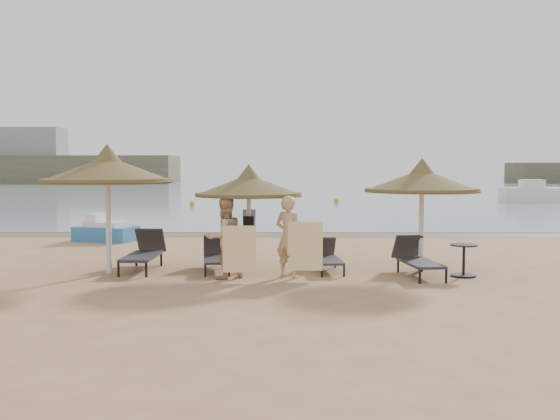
% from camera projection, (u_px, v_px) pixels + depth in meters
% --- Properties ---
extents(ground, '(160.00, 160.00, 0.00)m').
position_uv_depth(ground, '(231.00, 284.00, 12.93)').
color(ground, '#AC7D55').
rests_on(ground, ground).
extents(sea, '(200.00, 140.00, 0.03)m').
position_uv_depth(sea, '(278.00, 183.00, 92.73)').
color(sea, slate).
rests_on(sea, ground).
extents(wet_sand_strip, '(200.00, 1.60, 0.01)m').
position_uv_depth(wet_sand_strip, '(254.00, 235.00, 22.31)').
color(wet_sand_strip, brown).
rests_on(wet_sand_strip, ground).
extents(far_shore, '(150.00, 54.80, 12.00)m').
position_uv_depth(far_shore, '(105.00, 163.00, 90.58)').
color(far_shore, '#665F47').
rests_on(far_shore, ground).
extents(palapa_left, '(2.99, 2.99, 2.96)m').
position_uv_depth(palapa_left, '(108.00, 170.00, 14.08)').
color(palapa_left, silver).
rests_on(palapa_left, ground).
extents(palapa_center, '(2.53, 2.53, 2.50)m').
position_uv_depth(palapa_center, '(249.00, 186.00, 14.49)').
color(palapa_center, silver).
rests_on(palapa_center, ground).
extents(palapa_right, '(2.67, 2.67, 2.65)m').
position_uv_depth(palapa_right, '(422.00, 181.00, 14.44)').
color(palapa_right, silver).
rests_on(palapa_right, ground).
extents(lounger_far_left, '(0.72, 2.07, 0.92)m').
position_uv_depth(lounger_far_left, '(144.00, 252.00, 14.88)').
color(lounger_far_left, black).
rests_on(lounger_far_left, ground).
extents(lounger_near_left, '(0.81, 1.81, 0.78)m').
position_uv_depth(lounger_near_left, '(216.00, 255.00, 14.74)').
color(lounger_near_left, black).
rests_on(lounger_near_left, ground).
extents(lounger_near_right, '(0.68, 1.69, 0.74)m').
position_uv_depth(lounger_near_right, '(327.00, 256.00, 14.66)').
color(lounger_near_right, black).
rests_on(lounger_near_right, ground).
extents(lounger_far_right, '(0.89, 1.98, 0.86)m').
position_uv_depth(lounger_far_right, '(416.00, 258.00, 14.03)').
color(lounger_far_right, black).
rests_on(lounger_far_right, ground).
extents(side_table, '(0.59, 0.59, 0.72)m').
position_uv_depth(side_table, '(464.00, 261.00, 13.85)').
color(side_table, black).
rests_on(side_table, ground).
extents(person_left, '(1.13, 1.04, 2.07)m').
position_uv_depth(person_left, '(224.00, 231.00, 13.57)').
color(person_left, tan).
rests_on(person_left, ground).
extents(person_right, '(1.15, 1.06, 2.10)m').
position_uv_depth(person_right, '(289.00, 230.00, 13.64)').
color(person_right, tan).
rests_on(person_right, ground).
extents(towel_left, '(0.72, 0.03, 1.00)m').
position_uv_depth(towel_left, '(239.00, 249.00, 13.25)').
color(towel_left, yellow).
rests_on(towel_left, ground).
extents(towel_right, '(0.76, 0.06, 1.06)m').
position_uv_depth(towel_right, '(305.00, 246.00, 13.41)').
color(towel_right, yellow).
rests_on(towel_right, ground).
extents(bag_patterned, '(0.31, 0.15, 0.38)m').
position_uv_depth(bag_patterned, '(249.00, 217.00, 14.72)').
color(bag_patterned, silver).
rests_on(bag_patterned, ground).
extents(bag_dark, '(0.25, 0.13, 0.33)m').
position_uv_depth(bag_dark, '(248.00, 224.00, 14.39)').
color(bag_dark, black).
rests_on(bag_dark, ground).
extents(pedal_boat, '(2.16, 1.63, 0.89)m').
position_uv_depth(pedal_boat, '(105.00, 231.00, 20.51)').
color(pedal_boat, '#2B69AC').
rests_on(pedal_boat, ground).
extents(buoy_left, '(0.34, 0.34, 0.34)m').
position_uv_depth(buoy_left, '(192.00, 203.00, 38.50)').
color(buoy_left, gold).
rests_on(buoy_left, ground).
extents(buoy_mid, '(0.35, 0.35, 0.35)m').
position_uv_depth(buoy_mid, '(336.00, 200.00, 41.81)').
color(buoy_mid, gold).
rests_on(buoy_mid, ground).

